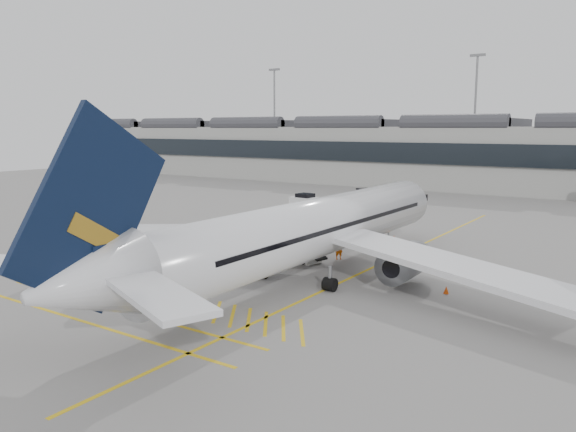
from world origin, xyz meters
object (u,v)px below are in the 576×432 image
Objects in this scene: ramp_agent_a at (339,248)px; ramp_agent_b at (277,254)px; belt_loader at (297,253)px; airliner_main at (310,230)px; pushback_tug at (161,264)px; baggage_cart_a at (211,254)px.

ramp_agent_a reaches higher than ramp_agent_b.
belt_loader is at bearing -116.58° from ramp_agent_b.
pushback_tug is (-10.38, -4.71, -2.94)m from airliner_main.
belt_loader is 2.31m from ramp_agent_b.
airliner_main is 27.63× the size of ramp_agent_b.
belt_loader reaches higher than ramp_agent_b.
airliner_main is 6.93m from ramp_agent_a.
ramp_agent_a reaches higher than pushback_tug.
airliner_main is 24.57× the size of ramp_agent_a.
baggage_cart_a is at bearing -174.73° from airliner_main.
belt_loader is 2.76× the size of baggage_cart_a.
airliner_main is at bearing 27.06° from baggage_cart_a.
pushback_tug is at bearing -112.40° from belt_loader.
airliner_main is at bearing -131.58° from ramp_agent_a.
baggage_cart_a is at bearing 16.97° from ramp_agent_b.
baggage_cart_a is 4.21m from pushback_tug.
pushback_tug is at bearing 32.44° from ramp_agent_b.
baggage_cart_a is 1.01× the size of ramp_agent_a.
ramp_agent_b reaches higher than baggage_cart_a.
baggage_cart_a is at bearing -120.29° from belt_loader.
ramp_agent_b is 0.61× the size of pushback_tug.
airliner_main is 11.77m from pushback_tug.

